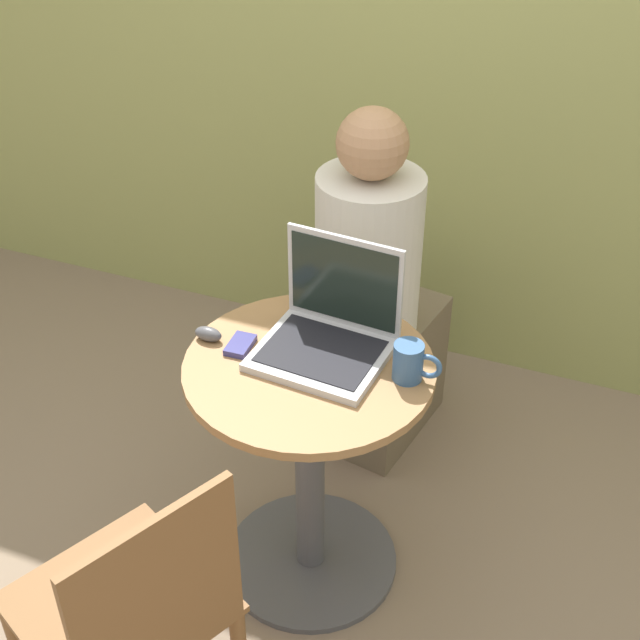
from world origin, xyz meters
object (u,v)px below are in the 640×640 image
object	(u,v)px
laptop	(329,330)
chair_empty	(135,620)
cell_phone	(240,345)
person_seated	(374,312)

from	to	relation	value
laptop	chair_empty	bearing A→B (deg)	-103.56
laptop	cell_phone	size ratio (longest dim) A/B	3.56
laptop	chair_empty	world-z (taller)	laptop
cell_phone	person_seated	size ratio (longest dim) A/B	0.08
person_seated	chair_empty	bearing A→B (deg)	-96.02
chair_empty	person_seated	bearing A→B (deg)	83.98
laptop	chair_empty	size ratio (longest dim) A/B	0.38
cell_phone	laptop	bearing A→B (deg)	20.86
cell_phone	person_seated	bearing A→B (deg)	74.34
laptop	person_seated	size ratio (longest dim) A/B	0.28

